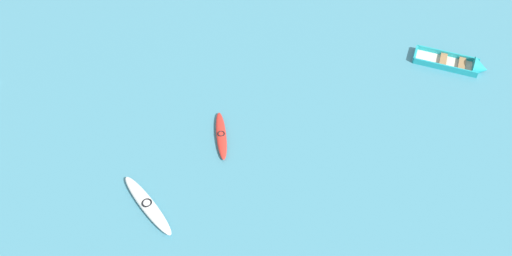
% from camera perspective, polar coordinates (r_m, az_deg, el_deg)
% --- Properties ---
extents(rowboat_turquoise_back_row_left, '(3.91, 1.84, 1.09)m').
position_cam_1_polar(rowboat_turquoise_back_row_left, '(28.80, 22.77, 6.53)').
color(rowboat_turquoise_back_row_left, beige).
rests_on(rowboat_turquoise_back_row_left, ground_plane).
extents(kayak_white_back_row_right, '(3.06, 2.83, 0.34)m').
position_cam_1_polar(kayak_white_back_row_right, '(21.48, -12.24, -8.52)').
color(kayak_white_back_row_right, white).
rests_on(kayak_white_back_row_right, ground_plane).
extents(kayak_red_center, '(1.27, 2.90, 0.27)m').
position_cam_1_polar(kayak_red_center, '(23.33, -3.97, -0.83)').
color(kayak_red_center, red).
rests_on(kayak_red_center, ground_plane).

